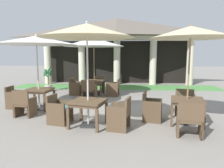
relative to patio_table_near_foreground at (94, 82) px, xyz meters
The scene contains 23 objects.
ground_plane 3.71m from the patio_table_near_foreground, 75.82° to the right, with size 60.00×60.00×0.00m, color gray.
background_pavilion 4.96m from the patio_table_near_foreground, 77.61° to the left, with size 10.80×2.69×4.35m.
lawn_strip 2.93m from the patio_table_near_foreground, 71.73° to the left, with size 12.60×2.09×0.01m, color #519347.
patio_table_near_foreground is the anchor object (origin of this frame).
patio_umbrella_near_foreground 1.94m from the patio_table_near_foreground, 90.00° to the left, with size 2.95×2.95×2.87m.
patio_chair_near_foreground_west 1.00m from the patio_table_near_foreground, behind, with size 0.60×0.65×0.83m.
patio_chair_near_foreground_north 1.00m from the patio_table_near_foreground, 85.86° to the left, with size 0.67×0.59×0.84m.
patio_chair_near_foreground_south 1.00m from the patio_table_near_foreground, 94.14° to the right, with size 0.66×0.56×0.89m.
patio_chair_near_foreground_east 1.00m from the patio_table_near_foreground, ahead, with size 0.62×0.67×0.81m.
patio_table_mid_left 5.31m from the patio_table_near_foreground, 50.17° to the right, with size 1.07×1.07×0.74m.
patio_umbrella_mid_left 5.66m from the patio_table_near_foreground, 50.17° to the right, with size 2.28×2.28×2.85m.
patio_chair_mid_left_south 6.02m from the patio_table_near_foreground, 57.80° to the right, with size 0.70×0.64×0.89m.
patio_chair_mid_left_north 4.74m from the patio_table_near_foreground, 40.53° to the right, with size 0.72×0.66×0.83m.
patio_chair_mid_left_west 4.57m from the patio_table_near_foreground, 58.26° to the right, with size 0.65×0.67×0.86m.
patio_table_mid_right 4.58m from the patio_table_near_foreground, 82.79° to the right, with size 1.05×1.05×0.74m.
patio_umbrella_mid_right 4.99m from the patio_table_near_foreground, 82.79° to the right, with size 2.56×2.56×2.89m.
patio_chair_mid_right_west 4.37m from the patio_table_near_foreground, 94.34° to the right, with size 0.68×0.67×0.84m.
patio_chair_mid_right_east 4.96m from the patio_table_near_foreground, 72.60° to the right, with size 0.65×0.67×0.88m.
patio_table_far_back 3.23m from the patio_table_near_foreground, 119.91° to the right, with size 0.95×0.95×0.75m.
patio_umbrella_far_back 3.72m from the patio_table_near_foreground, 119.91° to the right, with size 2.95×2.95×2.73m.
patio_chair_far_back_west 3.78m from the patio_table_near_foreground, 133.49° to the right, with size 0.53×0.57×0.82m.
patio_chair_far_back_south 4.15m from the patio_table_near_foreground, 113.79° to the right, with size 0.58×0.57×0.89m.
potted_palm_left_edge 2.85m from the patio_table_near_foreground, 161.45° to the left, with size 0.58×0.59×1.36m.
Camera 1 is at (0.81, -6.67, 2.01)m, focal length 33.75 mm.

